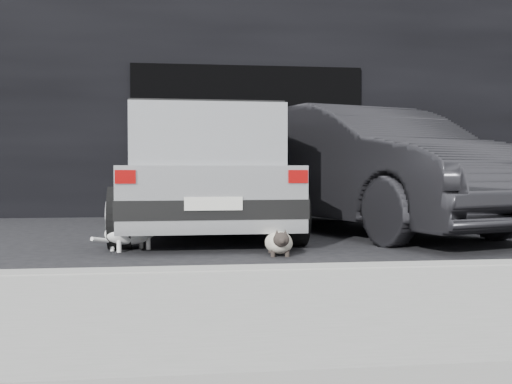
{
  "coord_description": "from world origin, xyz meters",
  "views": [
    {
      "loc": [
        -0.36,
        -7.06,
        0.81
      ],
      "look_at": [
        0.5,
        -0.69,
        0.58
      ],
      "focal_mm": 45.0,
      "sensor_mm": 36.0,
      "label": 1
    }
  ],
  "objects": [
    {
      "name": "sidewalk",
      "position": [
        1.0,
        -3.8,
        0.06
      ],
      "size": [
        18.0,
        2.2,
        0.11
      ],
      "primitive_type": "cube",
      "color": "gray",
      "rests_on": "ground"
    },
    {
      "name": "second_car",
      "position": [
        2.19,
        0.93,
        0.82
      ],
      "size": [
        3.19,
        5.25,
        1.64
      ],
      "primitive_type": "imported",
      "rotation": [
        0.0,
        0.0,
        0.32
      ],
      "color": "black",
      "rests_on": "ground"
    },
    {
      "name": "silver_hatchback",
      "position": [
        0.02,
        0.93,
        0.84
      ],
      "size": [
        2.12,
        4.19,
        1.53
      ],
      "rotation": [
        0.0,
        0.0,
        0.02
      ],
      "color": "silver",
      "rests_on": "ground"
    },
    {
      "name": "curb",
      "position": [
        1.0,
        -2.6,
        0.06
      ],
      "size": [
        18.0,
        0.25,
        0.12
      ],
      "primitive_type": "cube",
      "color": "gray",
      "rests_on": "ground"
    },
    {
      "name": "building_facade",
      "position": [
        1.0,
        6.0,
        2.5
      ],
      "size": [
        34.0,
        4.0,
        5.0
      ],
      "primitive_type": "cube",
      "color": "black",
      "rests_on": "ground"
    },
    {
      "name": "ground",
      "position": [
        0.0,
        0.0,
        0.0
      ],
      "size": [
        80.0,
        80.0,
        0.0
      ],
      "primitive_type": "plane",
      "color": "black",
      "rests_on": "ground"
    },
    {
      "name": "cat_white",
      "position": [
        -0.71,
        -0.55,
        0.19
      ],
      "size": [
        0.7,
        0.56,
        0.38
      ],
      "rotation": [
        0.0,
        0.0,
        -1.0
      ],
      "color": "white",
      "rests_on": "ground"
    },
    {
      "name": "cat_siamese",
      "position": [
        0.66,
        -1.15,
        0.12
      ],
      "size": [
        0.3,
        0.79,
        0.27
      ],
      "rotation": [
        0.0,
        0.0,
        3.06
      ],
      "color": "beige",
      "rests_on": "ground"
    },
    {
      "name": "garage_opening",
      "position": [
        1.0,
        3.99,
        1.3
      ],
      "size": [
        4.0,
        0.1,
        2.6
      ],
      "primitive_type": "cube",
      "color": "black",
      "rests_on": "ground"
    }
  ]
}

